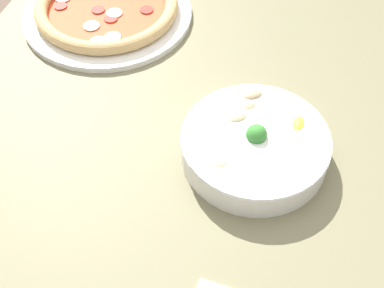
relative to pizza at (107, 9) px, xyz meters
name	(u,v)px	position (x,y,z in m)	size (l,w,h in m)	color
dining_table	(220,155)	(0.20, 0.29, -0.12)	(1.18, 1.00, 0.76)	#706B4C
pizza	(107,9)	(0.00, 0.00, 0.00)	(0.33, 0.33, 0.04)	white
bowl	(255,145)	(0.27, 0.35, 0.01)	(0.23, 0.23, 0.07)	white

